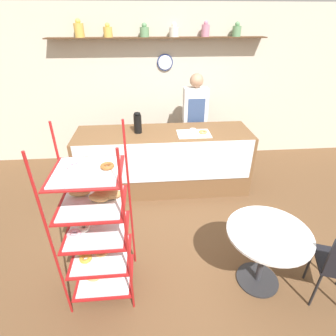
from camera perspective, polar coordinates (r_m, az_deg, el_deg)
ground_plane at (r=3.45m, az=0.65°, el=-15.80°), size 14.00×14.00×0.00m
back_wall at (r=5.02m, az=-2.07°, el=17.25°), size 10.00×0.30×2.70m
display_counter at (r=4.18m, az=-0.95°, el=1.58°), size 2.66×0.79×0.98m
pastry_rack at (r=2.56m, az=-15.26°, el=-12.44°), size 0.62×0.58×1.73m
person_worker at (r=4.60m, az=5.81°, el=10.38°), size 0.40×0.23×1.71m
cafe_table at (r=2.85m, az=20.58°, el=-15.31°), size 0.80×0.80×0.70m
coffee_carafe at (r=3.93m, az=-6.63°, el=9.77°), size 0.11×0.11×0.32m
donut_tray_counter at (r=3.93m, az=5.93°, el=7.61°), size 0.49×0.33×0.04m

